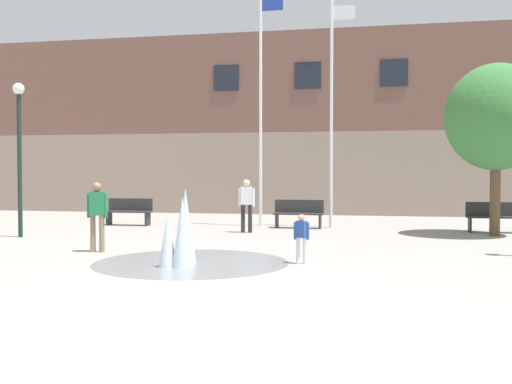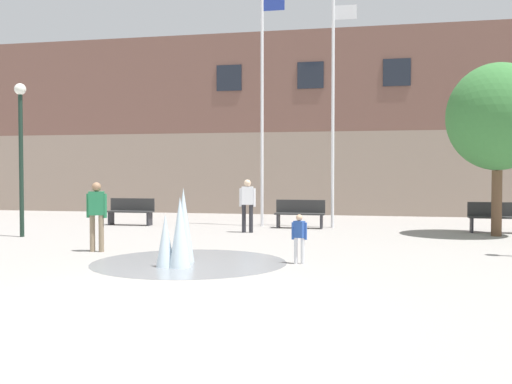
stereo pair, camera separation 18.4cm
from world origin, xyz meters
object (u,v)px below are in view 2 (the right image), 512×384
object	(u,v)px
park_bench_near_trashcan	(300,213)
flagpole_left	(263,99)
flagpole_right	(334,104)
park_bench_far_right	(496,217)
lamp_post_left_lane	(21,138)
street_tree_near_building	(498,117)
adult_near_bench	(97,211)
park_bench_center	(131,211)
child_running	(299,235)
teen_by_trashcan	(247,201)

from	to	relation	value
park_bench_near_trashcan	flagpole_left	distance (m)	4.00
flagpole_right	park_bench_far_right	bearing A→B (deg)	-7.54
park_bench_far_right	flagpole_right	size ratio (longest dim) A/B	0.21
park_bench_far_right	lamp_post_left_lane	xyz separation A→B (m)	(-13.22, -3.92, 2.28)
flagpole_left	street_tree_near_building	distance (m)	7.31
adult_near_bench	flagpole_left	xyz separation A→B (m)	(2.47, 6.99, 3.30)
park_bench_far_right	street_tree_near_building	size ratio (longest dim) A/B	0.33
lamp_post_left_lane	street_tree_near_building	xyz separation A→B (m)	(13.06, 2.96, 0.60)
adult_near_bench	park_bench_far_right	bearing A→B (deg)	13.54
park_bench_center	child_running	world-z (taller)	child_running
lamp_post_left_lane	park_bench_center	bearing A→B (deg)	69.68
park_bench_near_trashcan	child_running	distance (m)	7.45
child_running	flagpole_left	size ratio (longest dim) A/B	0.12
teen_by_trashcan	park_bench_near_trashcan	bearing A→B (deg)	43.06
street_tree_near_building	park_bench_near_trashcan	bearing A→B (deg)	168.27
flagpole_right	lamp_post_left_lane	size ratio (longest dim) A/B	1.77
park_bench_near_trashcan	flagpole_right	xyz separation A→B (m)	(1.04, 0.42, 3.55)
child_running	adult_near_bench	bearing A→B (deg)	-163.08
flagpole_right	street_tree_near_building	xyz separation A→B (m)	(4.73, -1.61, -0.67)
child_running	flagpole_right	xyz separation A→B (m)	(0.04, 7.79, 3.45)
teen_by_trashcan	flagpole_left	world-z (taller)	flagpole_left
flagpole_right	flagpole_left	bearing A→B (deg)	180.00
flagpole_left	flagpole_right	size ratio (longest dim) A/B	1.05
flagpole_left	street_tree_near_building	size ratio (longest dim) A/B	1.63
park_bench_center	teen_by_trashcan	xyz separation A→B (m)	(4.44, -1.59, 0.45)
park_bench_center	flagpole_left	size ratio (longest dim) A/B	0.20
flagpole_left	park_bench_far_right	bearing A→B (deg)	-5.11
adult_near_bench	street_tree_near_building	size ratio (longest dim) A/B	0.33
child_running	flagpole_left	distance (m)	8.91
park_bench_center	adult_near_bench	distance (m)	6.77
child_running	flagpole_right	bearing A→B (deg)	116.12
flagpole_left	lamp_post_left_lane	xyz separation A→B (m)	(-5.98, -4.57, -1.47)
park_bench_far_right	flagpole_right	distance (m)	6.08
child_running	lamp_post_left_lane	bearing A→B (deg)	-174.81
flagpole_right	lamp_post_left_lane	world-z (taller)	flagpole_right
lamp_post_left_lane	adult_near_bench	bearing A→B (deg)	-34.60
child_running	lamp_post_left_lane	distance (m)	9.15
child_running	adult_near_bench	xyz separation A→B (m)	(-4.78, 0.80, 0.35)
park_bench_center	teen_by_trashcan	distance (m)	4.74
park_bench_center	park_bench_far_right	distance (m)	11.73
park_bench_center	lamp_post_left_lane	size ratio (longest dim) A/B	0.37
street_tree_near_building	lamp_post_left_lane	bearing A→B (deg)	-167.24
park_bench_center	park_bench_near_trashcan	world-z (taller)	same
teen_by_trashcan	park_bench_center	bearing A→B (deg)	151.71
teen_by_trashcan	street_tree_near_building	xyz separation A→B (m)	(7.12, 0.51, 2.43)
park_bench_far_right	flagpole_left	bearing A→B (deg)	174.89
park_bench_center	teen_by_trashcan	bearing A→B (deg)	-19.64
adult_near_bench	lamp_post_left_lane	distance (m)	4.64
park_bench_center	flagpole_right	distance (m)	7.72
child_running	teen_by_trashcan	xyz separation A→B (m)	(-2.35, 5.66, 0.35)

